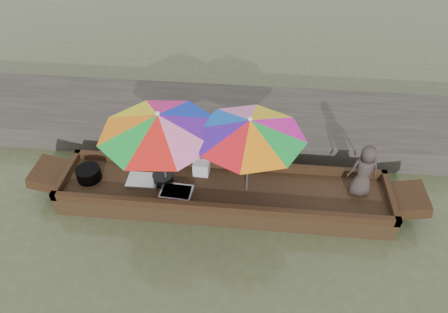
# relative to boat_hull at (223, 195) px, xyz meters

# --- Properties ---
(water) EXTENTS (80.00, 80.00, 0.00)m
(water) POSITION_rel_boat_hull_xyz_m (0.00, 0.00, -0.17)
(water) COLOR #404C26
(water) RESTS_ON ground
(dock) EXTENTS (22.00, 2.20, 0.50)m
(dock) POSITION_rel_boat_hull_xyz_m (0.00, 2.20, 0.08)
(dock) COLOR #2D2B26
(dock) RESTS_ON ground
(boat_hull) EXTENTS (5.80, 1.20, 0.35)m
(boat_hull) POSITION_rel_boat_hull_xyz_m (0.00, 0.00, 0.00)
(boat_hull) COLOR black
(boat_hull) RESTS_ON water
(cooking_pot) EXTENTS (0.43, 0.43, 0.23)m
(cooking_pot) POSITION_rel_boat_hull_xyz_m (-2.43, 0.01, 0.29)
(cooking_pot) COLOR black
(cooking_pot) RESTS_ON boat_hull
(tray_crayfish) EXTENTS (0.58, 0.42, 0.09)m
(tray_crayfish) POSITION_rel_boat_hull_xyz_m (-0.79, -0.24, 0.22)
(tray_crayfish) COLOR silver
(tray_crayfish) RESTS_ON boat_hull
(tray_scallop) EXTENTS (0.56, 0.39, 0.06)m
(tray_scallop) POSITION_rel_boat_hull_xyz_m (-1.45, 0.02, 0.21)
(tray_scallop) COLOR silver
(tray_scallop) RESTS_ON boat_hull
(charcoal_grill) EXTENTS (0.35, 0.35, 0.17)m
(charcoal_grill) POSITION_rel_boat_hull_xyz_m (-1.09, 0.05, 0.26)
(charcoal_grill) COLOR black
(charcoal_grill) RESTS_ON boat_hull
(supply_bag) EXTENTS (0.29, 0.24, 0.26)m
(supply_bag) POSITION_rel_boat_hull_xyz_m (-0.44, 0.34, 0.30)
(supply_bag) COLOR silver
(supply_bag) RESTS_ON boat_hull
(vendor) EXTENTS (0.52, 0.36, 1.01)m
(vendor) POSITION_rel_boat_hull_xyz_m (2.34, 0.14, 0.68)
(vendor) COLOR #332B27
(vendor) RESTS_ON boat_hull
(umbrella_bow) EXTENTS (2.51, 2.51, 1.55)m
(umbrella_bow) POSITION_rel_boat_hull_xyz_m (-1.02, 0.00, 0.95)
(umbrella_bow) COLOR #5914A5
(umbrella_bow) RESTS_ON boat_hull
(umbrella_stern) EXTENTS (1.97, 1.97, 1.55)m
(umbrella_stern) POSITION_rel_boat_hull_xyz_m (0.41, 0.00, 0.95)
(umbrella_stern) COLOR #E5149F
(umbrella_stern) RESTS_ON boat_hull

